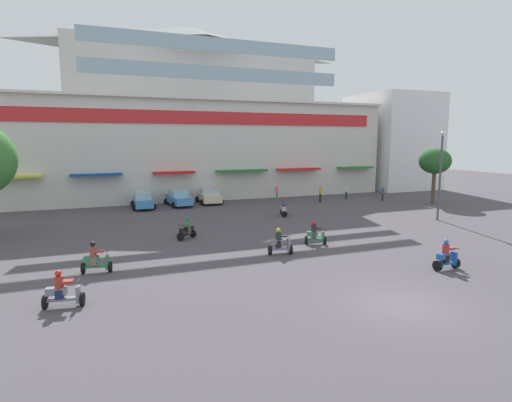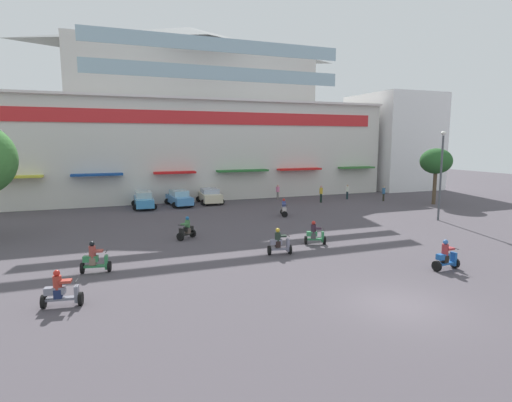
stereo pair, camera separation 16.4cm
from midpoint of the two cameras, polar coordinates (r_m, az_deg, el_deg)
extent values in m
plane|color=#4B454B|center=(28.23, 2.14, -4.72)|extent=(128.00, 128.00, 0.00)
cube|color=silver|center=(50.30, -8.65, 6.98)|extent=(43.31, 13.67, 10.54)
cube|color=beige|center=(51.47, -9.04, 16.30)|extent=(26.94, 12.30, 6.11)
pyramid|color=slate|center=(52.28, -9.16, 21.16)|extent=(27.48, 12.57, 2.84)
cube|color=red|center=(43.65, -6.76, 11.37)|extent=(39.84, 0.12, 1.30)
cube|color=silver|center=(43.76, -6.79, 13.90)|extent=(43.31, 0.70, 0.24)
cube|color=gold|center=(42.41, -30.41, 2.89)|extent=(4.66, 1.10, 0.20)
cube|color=navy|center=(41.84, -21.02, 3.42)|extent=(4.65, 1.10, 0.20)
cube|color=red|center=(42.49, -11.05, 3.89)|extent=(4.15, 1.10, 0.20)
cube|color=#286B30|center=(44.33, -1.74, 4.22)|extent=(5.64, 1.10, 0.20)
cube|color=red|center=(47.02, 6.15, 4.41)|extent=(5.15, 1.10, 0.20)
cube|color=#357434|center=(50.96, 13.83, 4.52)|extent=(4.51, 1.10, 0.20)
cube|color=#99B7C6|center=(38.80, -4.77, 17.20)|extent=(23.71, 0.08, 1.22)
cube|color=#99B7C6|center=(39.25, -4.81, 20.73)|extent=(23.71, 0.08, 1.22)
cube|color=white|center=(59.72, 18.40, 7.78)|extent=(8.99, 10.78, 12.46)
cylinder|color=brown|center=(45.34, 23.55, 1.61)|extent=(0.36, 0.36, 3.22)
ellipsoid|color=#255726|center=(45.14, 23.76, 5.09)|extent=(3.27, 2.92, 2.54)
cube|color=#4190CD|center=(40.64, -15.16, -0.06)|extent=(1.77, 4.52, 0.75)
cube|color=#A3BABC|center=(40.56, -15.20, 0.87)|extent=(1.46, 2.28, 0.57)
cylinder|color=black|center=(42.02, -16.37, -0.31)|extent=(0.61, 0.19, 0.60)
cylinder|color=black|center=(42.12, -14.19, -0.21)|extent=(0.61, 0.19, 0.60)
cylinder|color=black|center=(39.28, -16.17, -0.89)|extent=(0.61, 0.19, 0.60)
cylinder|color=black|center=(39.39, -13.84, -0.78)|extent=(0.61, 0.19, 0.60)
cube|color=#4789CA|center=(41.39, -10.47, 0.23)|extent=(2.07, 4.55, 0.73)
cube|color=#93BFD0|center=(41.31, -10.49, 1.10)|extent=(1.63, 2.33, 0.54)
cylinder|color=black|center=(42.53, -12.04, -0.06)|extent=(0.61, 0.22, 0.60)
cylinder|color=black|center=(42.97, -9.91, 0.08)|extent=(0.61, 0.22, 0.60)
cylinder|color=black|center=(39.92, -11.05, -0.57)|extent=(0.61, 0.22, 0.60)
cylinder|color=black|center=(40.38, -8.79, -0.41)|extent=(0.61, 0.22, 0.60)
cube|color=beige|center=(42.54, -6.29, 0.58)|extent=(2.08, 4.27, 0.80)
cube|color=#A1AEC7|center=(42.46, -6.30, 1.42)|extent=(1.71, 2.17, 0.46)
cylinder|color=black|center=(43.68, -7.81, 0.27)|extent=(0.61, 0.20, 0.60)
cylinder|color=black|center=(44.03, -5.44, 0.37)|extent=(0.61, 0.20, 0.60)
cylinder|color=black|center=(41.16, -7.18, -0.21)|extent=(0.61, 0.20, 0.60)
cylinder|color=black|center=(41.53, -4.67, -0.10)|extent=(0.61, 0.20, 0.60)
cylinder|color=black|center=(21.67, -19.42, -8.54)|extent=(0.23, 0.54, 0.52)
cylinder|color=black|center=(21.88, -22.70, -8.55)|extent=(0.23, 0.54, 0.52)
cube|color=#2E7F49|center=(21.75, -21.07, -8.40)|extent=(1.13, 0.46, 0.10)
cube|color=#2E7F49|center=(21.69, -21.72, -7.44)|extent=(0.74, 0.41, 0.28)
cube|color=#2E7F49|center=(21.62, -19.78, -7.95)|extent=(0.19, 0.34, 0.68)
cylinder|color=black|center=(21.48, -19.79, -6.55)|extent=(0.12, 0.52, 0.04)
cube|color=#7D6754|center=(21.70, -21.44, -7.74)|extent=(0.33, 0.36, 0.36)
cylinder|color=#9A3F38|center=(21.58, -21.50, -6.55)|extent=(0.37, 0.37, 0.57)
sphere|color=black|center=(21.49, -21.56, -5.53)|extent=(0.25, 0.25, 0.25)
cube|color=#9A3F38|center=(21.53, -20.78, -6.47)|extent=(0.49, 0.41, 0.10)
cylinder|color=black|center=(26.96, -10.28, -4.91)|extent=(0.43, 0.50, 0.52)
cylinder|color=black|center=(27.84, -8.61, -4.44)|extent=(0.43, 0.50, 0.52)
cube|color=black|center=(27.38, -9.43, -4.55)|extent=(1.02, 0.86, 0.10)
cube|color=black|center=(27.47, -9.15, -3.78)|extent=(0.72, 0.65, 0.28)
cube|color=black|center=(27.00, -10.12, -4.43)|extent=(0.30, 0.34, 0.65)
cylinder|color=black|center=(26.87, -10.18, -3.34)|extent=(0.34, 0.44, 0.04)
cube|color=brown|center=(27.42, -9.28, -4.06)|extent=(0.42, 0.42, 0.36)
cylinder|color=#407544|center=(27.33, -9.30, -3.14)|extent=(0.45, 0.45, 0.54)
sphere|color=#1F619E|center=(27.26, -9.32, -2.36)|extent=(0.25, 0.25, 0.25)
cube|color=#407544|center=(27.13, -9.67, -3.18)|extent=(0.56, 0.54, 0.10)
cylinder|color=black|center=(17.88, -22.84, -12.33)|extent=(0.22, 0.54, 0.52)
cylinder|color=black|center=(18.17, -27.09, -12.27)|extent=(0.22, 0.54, 0.52)
cube|color=slate|center=(17.99, -24.99, -12.13)|extent=(1.21, 0.45, 0.10)
cube|color=slate|center=(17.94, -25.83, -11.10)|extent=(0.79, 0.41, 0.28)
cube|color=slate|center=(17.83, -23.31, -11.71)|extent=(0.18, 0.34, 0.65)
cylinder|color=black|center=(17.66, -23.32, -10.08)|extent=(0.11, 0.52, 0.04)
cube|color=#19244A|center=(17.95, -25.46, -11.47)|extent=(0.32, 0.36, 0.36)
cylinder|color=#9B3126|center=(17.81, -25.55, -10.13)|extent=(0.36, 0.36, 0.52)
sphere|color=red|center=(17.70, -25.63, -8.98)|extent=(0.25, 0.25, 0.25)
cube|color=#9B3126|center=(17.74, -24.62, -10.05)|extent=(0.48, 0.40, 0.10)
cylinder|color=black|center=(26.05, 9.62, -5.36)|extent=(0.33, 0.54, 0.52)
cylinder|color=black|center=(25.91, 7.08, -5.38)|extent=(0.33, 0.54, 0.52)
cube|color=#318650|center=(25.96, 8.36, -5.24)|extent=(1.05, 0.64, 0.10)
cube|color=#318650|center=(25.85, 7.92, -4.51)|extent=(0.71, 0.52, 0.28)
cube|color=#318650|center=(25.98, 9.38, -4.91)|extent=(0.25, 0.35, 0.65)
cylinder|color=black|center=(25.87, 9.46, -3.77)|extent=(0.23, 0.49, 0.04)
cube|color=#434446|center=(25.89, 8.11, -4.77)|extent=(0.38, 0.40, 0.36)
cylinder|color=#372433|center=(25.80, 8.13, -3.81)|extent=(0.42, 0.42, 0.53)
sphere|color=red|center=(25.72, 8.15, -2.99)|extent=(0.25, 0.25, 0.25)
cube|color=#372433|center=(25.82, 8.70, -3.75)|extent=(0.54, 0.48, 0.10)
cylinder|color=black|center=(34.66, 4.11, -1.85)|extent=(0.54, 0.31, 0.52)
cylinder|color=black|center=(35.82, 3.91, -1.51)|extent=(0.54, 0.31, 0.52)
cube|color=beige|center=(35.23, 4.01, -1.58)|extent=(0.61, 1.08, 0.10)
cube|color=beige|center=(35.38, 3.98, -0.94)|extent=(0.50, 0.73, 0.28)
cube|color=beige|center=(34.73, 4.09, -1.45)|extent=(0.35, 0.24, 0.67)
cylinder|color=black|center=(34.62, 4.11, -0.57)|extent=(0.50, 0.20, 0.04)
cube|color=#544C43|center=(35.30, 4.00, -1.15)|extent=(0.39, 0.37, 0.36)
cylinder|color=#444F8C|center=(35.23, 4.00, -0.44)|extent=(0.41, 0.41, 0.53)
sphere|color=red|center=(35.18, 4.01, 0.16)|extent=(0.25, 0.25, 0.25)
cube|color=#444F8C|center=(34.97, 4.05, -0.46)|extent=(0.47, 0.53, 0.10)
cylinder|color=black|center=(23.62, 4.92, -6.69)|extent=(0.24, 0.54, 0.52)
cylinder|color=black|center=(23.36, 2.06, -6.84)|extent=(0.24, 0.54, 0.52)
cube|color=slate|center=(23.47, 3.50, -6.62)|extent=(1.09, 0.49, 0.10)
cube|color=slate|center=(23.32, 2.99, -5.67)|extent=(0.72, 0.43, 0.28)
cube|color=slate|center=(23.53, 4.64, -6.10)|extent=(0.20, 0.34, 0.71)
cylinder|color=black|center=(23.40, 4.71, -4.78)|extent=(0.14, 0.52, 0.04)
cube|color=black|center=(23.37, 3.22, -5.94)|extent=(0.34, 0.37, 0.36)
cylinder|color=#213027|center=(23.27, 3.22, -4.92)|extent=(0.38, 0.38, 0.50)
sphere|color=gold|center=(23.19, 3.23, -4.06)|extent=(0.25, 0.25, 0.25)
cube|color=#213027|center=(23.32, 3.86, -4.83)|extent=(0.50, 0.42, 0.10)
cylinder|color=black|center=(23.33, 25.99, -7.72)|extent=(0.18, 0.53, 0.52)
cylinder|color=black|center=(22.39, 23.92, -8.24)|extent=(0.18, 0.53, 0.52)
cube|color=#1C57A7|center=(22.84, 24.99, -7.83)|extent=(1.12, 0.35, 0.10)
cube|color=#1C57A7|center=(22.58, 24.67, -7.00)|extent=(0.72, 0.34, 0.28)
cube|color=#1C57A7|center=(23.17, 25.83, -7.21)|extent=(0.16, 0.33, 0.68)
cylinder|color=black|center=(23.06, 25.95, -5.90)|extent=(0.07, 0.52, 0.04)
cube|color=black|center=(22.68, 24.82, -7.25)|extent=(0.30, 0.34, 0.36)
cylinder|color=maroon|center=(22.57, 24.89, -6.13)|extent=(0.34, 0.34, 0.56)
sphere|color=#3263A9|center=(22.48, 24.95, -5.17)|extent=(0.25, 0.25, 0.25)
cube|color=maroon|center=(22.77, 25.35, -5.96)|extent=(0.46, 0.37, 0.10)
cylinder|color=#152A2E|center=(46.46, 12.60, 0.77)|extent=(0.28, 0.28, 0.84)
cylinder|color=silver|center=(46.38, 12.63, 1.63)|extent=(0.45, 0.45, 0.56)
sphere|color=tan|center=(46.34, 12.64, 2.10)|extent=(0.21, 0.21, 0.21)
cylinder|color=#2A291E|center=(45.92, 17.32, 0.48)|extent=(0.28, 0.28, 0.80)
cylinder|color=#30628F|center=(45.83, 17.36, 1.35)|extent=(0.45, 0.45, 0.60)
sphere|color=tan|center=(45.78, 17.38, 1.87)|extent=(0.23, 0.23, 0.23)
cylinder|color=black|center=(43.42, 9.08, 0.40)|extent=(0.24, 0.24, 0.91)
cylinder|color=gold|center=(43.32, 9.11, 1.40)|extent=(0.38, 0.38, 0.62)
sphere|color=tan|center=(43.27, 9.12, 1.96)|extent=(0.24, 0.24, 0.24)
cylinder|color=slate|center=(45.15, 3.13, 0.75)|extent=(0.33, 0.33, 0.85)
cylinder|color=pink|center=(45.07, 3.14, 1.62)|extent=(0.53, 0.53, 0.54)
sphere|color=#D39689|center=(45.02, 3.14, 2.11)|extent=(0.23, 0.23, 0.23)
cylinder|color=#474C51|center=(36.07, 24.30, 2.86)|extent=(0.16, 0.16, 6.79)
ellipsoid|color=silver|center=(35.96, 24.65, 8.54)|extent=(0.40, 0.40, 0.28)
camera|label=1|loc=(0.08, -89.84, 0.02)|focal=28.91mm
camera|label=2|loc=(0.08, 90.16, -0.02)|focal=28.91mm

